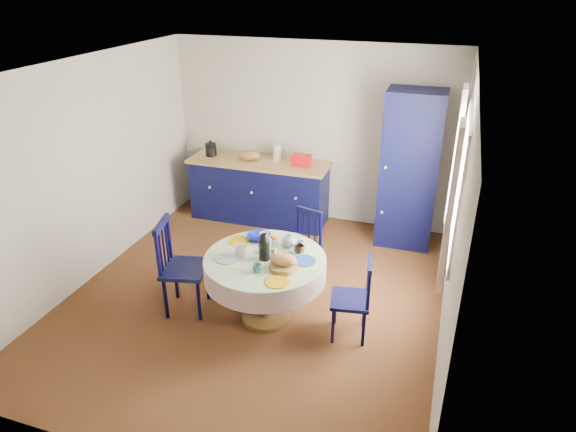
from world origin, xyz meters
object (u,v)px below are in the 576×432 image
object	(u,v)px
chair_left	(180,266)
cobalt_bowl	(258,237)
mug_a	(241,250)
mug_d	(264,237)
mug_b	(257,269)
chair_right	(354,298)
mug_c	(299,249)
dining_table	(266,268)
chair_far	(303,245)
kitchen_counter	(259,189)
pantry_cabinet	(410,170)

from	to	relation	value
chair_left	cobalt_bowl	distance (m)	0.87
mug_a	mug_d	bearing A→B (deg)	72.49
mug_b	mug_d	distance (m)	0.63
mug_a	chair_right	bearing A→B (deg)	2.00
mug_c	cobalt_bowl	distance (m)	0.51
mug_d	mug_b	bearing A→B (deg)	-75.50
dining_table	chair_far	bearing A→B (deg)	82.13
mug_a	chair_left	bearing A→B (deg)	-172.48
cobalt_bowl	mug_b	bearing A→B (deg)	-69.88
chair_far	chair_right	world-z (taller)	chair_right
chair_far	mug_a	xyz separation A→B (m)	(-0.38, -0.91, 0.36)
mug_c	cobalt_bowl	xyz separation A→B (m)	(-0.49, 0.14, -0.01)
kitchen_counter	mug_b	bearing A→B (deg)	-69.60
mug_a	mug_b	bearing A→B (deg)	-44.16
cobalt_bowl	kitchen_counter	bearing A→B (deg)	111.24
dining_table	mug_b	world-z (taller)	dining_table
cobalt_bowl	chair_left	bearing A→B (deg)	-148.37
dining_table	chair_left	bearing A→B (deg)	-173.71
chair_left	mug_b	world-z (taller)	chair_left
mug_d	mug_a	bearing A→B (deg)	-107.51
chair_far	mug_b	world-z (taller)	chair_far
mug_c	cobalt_bowl	world-z (taller)	mug_c
pantry_cabinet	cobalt_bowl	size ratio (longest dim) A/B	8.44
dining_table	pantry_cabinet	bearing A→B (deg)	62.45
chair_left	chair_far	distance (m)	1.44
mug_d	cobalt_bowl	xyz separation A→B (m)	(-0.07, -0.00, -0.02)
chair_far	mug_a	world-z (taller)	chair_far
pantry_cabinet	mug_d	bearing A→B (deg)	-125.80
kitchen_counter	mug_a	world-z (taller)	kitchen_counter
dining_table	mug_d	bearing A→B (deg)	112.78
dining_table	mug_b	size ratio (longest dim) A/B	13.82
chair_right	mug_a	bearing A→B (deg)	-97.66
mug_a	mug_b	world-z (taller)	mug_a
chair_right	mug_c	world-z (taller)	chair_right
kitchen_counter	chair_left	distance (m)	2.33
chair_far	mug_b	size ratio (longest dim) A/B	9.58
dining_table	chair_far	world-z (taller)	dining_table
chair_far	cobalt_bowl	size ratio (longest dim) A/B	3.51
chair_right	mug_b	size ratio (longest dim) A/B	9.80
pantry_cabinet	mug_b	xyz separation A→B (m)	(-1.12, -2.45, -0.24)
cobalt_bowl	dining_table	bearing A→B (deg)	-58.31
kitchen_counter	dining_table	xyz separation A→B (m)	(0.94, -2.23, 0.16)
mug_c	mug_d	distance (m)	0.45
mug_d	pantry_cabinet	bearing A→B (deg)	55.21
kitchen_counter	mug_d	bearing A→B (deg)	-67.61
kitchen_counter	pantry_cabinet	size ratio (longest dim) A/B	0.98
pantry_cabinet	chair_left	bearing A→B (deg)	-133.02
mug_b	chair_far	bearing A→B (deg)	84.77
cobalt_bowl	mug_a	bearing A→B (deg)	-97.48
kitchen_counter	cobalt_bowl	xyz separation A→B (m)	(0.74, -1.89, 0.31)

